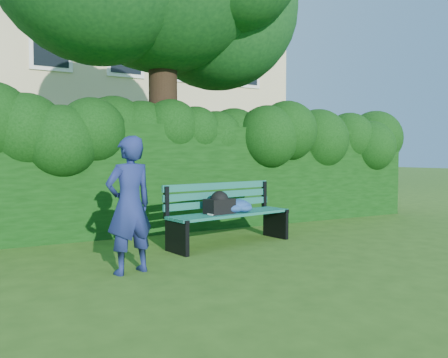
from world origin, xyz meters
TOP-DOWN VIEW (x-y plane):
  - ground at (0.00, 0.00)m, footprint 80.00×80.00m
  - apartment_building at (-0.00, 13.99)m, footprint 16.00×8.08m
  - hedge at (0.00, 2.20)m, footprint 10.00×1.00m
  - park_bench at (0.03, 0.52)m, footprint 2.01×0.90m
  - man_reading at (-1.68, -0.34)m, footprint 0.62×0.48m

SIDE VIEW (x-z plane):
  - ground at x=0.00m, z-range 0.00..0.00m
  - park_bench at x=0.03m, z-range 0.05..0.94m
  - man_reading at x=-1.68m, z-range 0.00..1.50m
  - hedge at x=0.00m, z-range 0.00..1.80m
  - apartment_building at x=0.00m, z-range 0.00..12.00m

